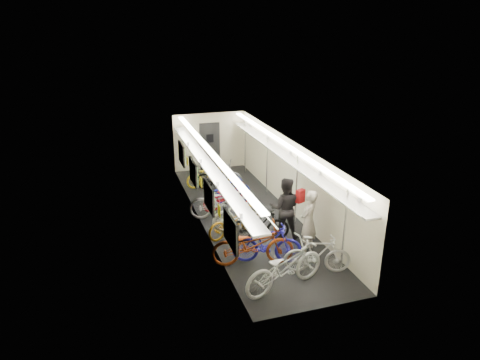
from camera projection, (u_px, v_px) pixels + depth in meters
train_car_shell at (229, 162)px, 13.80m from camera, size 10.00×10.00×10.00m
bicycle_0 at (285, 267)px, 9.90m from camera, size 2.32×1.34×1.15m
bicycle_1 at (267, 244)px, 11.00m from camera, size 1.88×1.10×1.09m
bicycle_2 at (253, 245)px, 10.91m from camera, size 2.23×1.14×1.12m
bicycle_3 at (260, 224)px, 12.12m from camera, size 1.76×0.89×1.02m
bicycle_4 at (233, 221)px, 12.44m from camera, size 1.86×1.18×0.92m
bicycle_5 at (241, 213)px, 12.78m from camera, size 1.78×0.56×1.06m
bicycle_6 at (223, 201)px, 13.54m from camera, size 2.23×1.14×1.12m
bicycle_7 at (230, 191)px, 14.61m from camera, size 1.66×0.72×0.96m
bicycle_8 at (227, 196)px, 14.23m from camera, size 1.86×0.99×0.93m
bicycle_9 at (218, 177)px, 15.79m from camera, size 1.71×1.11×1.00m
bicycle_10 at (209, 175)px, 16.20m from camera, size 1.81×0.81×0.92m
bicycle_11 at (317, 254)px, 10.58m from camera, size 1.73×0.97×1.00m
bicycle_12 at (216, 175)px, 15.98m from camera, size 2.14×1.47×1.07m
passenger_near at (308, 221)px, 11.49m from camera, size 0.76×0.72×1.75m
passenger_mid at (285, 208)px, 12.21m from camera, size 1.08×0.98×1.82m
backpack at (300, 196)px, 12.08m from camera, size 0.29×0.23×0.38m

